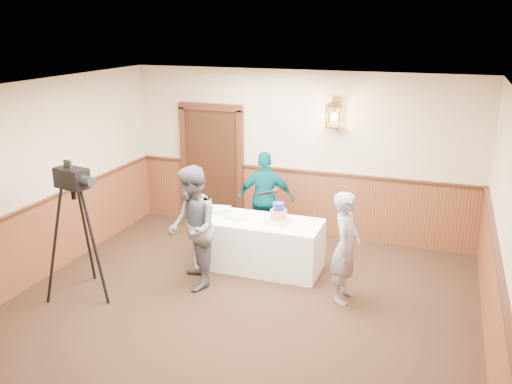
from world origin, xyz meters
TOP-DOWN VIEW (x-y plane):
  - ground at (0.00, 0.00)m, footprint 7.00×7.00m
  - room_shell at (-0.05, 0.45)m, footprint 6.02×7.02m
  - display_table at (-0.14, 1.90)m, footprint 1.80×0.80m
  - tiered_cake at (0.14, 1.90)m, footprint 0.38×0.38m
  - sheet_cake_yellow at (-0.51, 1.86)m, footprint 0.35×0.30m
  - sheet_cake_green at (-0.86, 2.02)m, footprint 0.37×0.32m
  - interviewer at (-0.82, 1.03)m, footprint 1.57×1.05m
  - baker at (1.23, 1.34)m, footprint 0.39×0.56m
  - assistant_p at (-0.37, 2.79)m, footprint 0.99×0.61m
  - tv_camera_rig at (-2.12, 0.29)m, footprint 0.70×0.65m

SIDE VIEW (x-z plane):
  - ground at x=0.00m, z-range 0.00..0.00m
  - display_table at x=-0.14m, z-range 0.00..0.75m
  - baker at x=1.23m, z-range 0.00..1.50m
  - sheet_cake_yellow at x=-0.51m, z-range 0.75..0.81m
  - assistant_p at x=-0.37m, z-range 0.00..1.57m
  - sheet_cake_green at x=-0.86m, z-range 0.75..0.83m
  - tv_camera_rig at x=-2.12m, z-range -0.09..1.68m
  - interviewer at x=-0.82m, z-range 0.00..1.72m
  - tiered_cake at x=0.14m, z-range 0.72..1.03m
  - room_shell at x=-0.05m, z-range 0.12..2.93m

